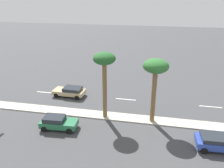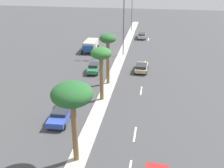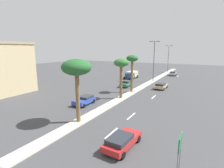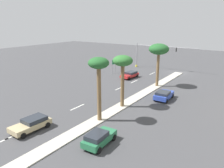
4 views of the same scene
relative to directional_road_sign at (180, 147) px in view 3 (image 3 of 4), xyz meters
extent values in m
plane|color=#424244|center=(-12.36, 22.41, -2.32)|extent=(160.00, 160.00, 0.00)
cube|color=#B7B2A3|center=(-12.36, 31.38, -2.26)|extent=(1.80, 80.72, 0.12)
cube|color=silver|center=(-7.39, 3.56, -2.32)|extent=(0.20, 2.80, 0.01)
cube|color=silver|center=(-7.39, 9.18, -2.32)|extent=(0.20, 2.80, 0.01)
cube|color=silver|center=(-7.39, 20.23, -2.32)|extent=(0.20, 2.80, 0.01)
cube|color=silver|center=(-7.39, 29.64, -2.32)|extent=(0.20, 2.80, 0.01)
cube|color=silver|center=(-7.39, 32.04, -2.32)|extent=(0.20, 2.80, 0.01)
cube|color=silver|center=(-7.39, 50.14, -2.32)|extent=(0.20, 2.80, 0.01)
cylinder|color=gray|center=(0.00, -0.62, -0.70)|extent=(0.10, 0.10, 3.24)
cylinder|color=gray|center=(0.00, 0.62, -0.70)|extent=(0.10, 0.10, 3.24)
cube|color=#19723F|center=(0.00, 0.00, 0.38)|extent=(0.08, 1.39, 1.07)
cube|color=#C6B284|center=(-36.36, 9.11, 2.65)|extent=(9.82, 8.52, 9.95)
cube|color=tan|center=(-36.36, 9.11, 7.88)|extent=(10.12, 8.82, 0.50)
cylinder|color=brown|center=(-12.47, 4.17, 0.88)|extent=(0.51, 0.51, 6.17)
ellipsoid|color=#235B28|center=(-12.47, 4.17, 4.59)|extent=(3.58, 3.58, 1.97)
cylinder|color=brown|center=(-12.52, 16.48, 0.81)|extent=(0.51, 0.51, 6.02)
ellipsoid|color=#2D6B2D|center=(-12.52, 16.48, 4.29)|extent=(2.71, 2.71, 1.49)
cylinder|color=brown|center=(-12.64, 21.91, 1.10)|extent=(0.50, 0.50, 6.60)
ellipsoid|color=#235B28|center=(-12.64, 21.91, 4.82)|extent=(2.44, 2.44, 1.34)
cylinder|color=#515459|center=(-12.12, 36.48, 3.34)|extent=(0.20, 0.20, 11.08)
cube|color=#515459|center=(-13.02, 36.48, 8.73)|extent=(1.10, 0.24, 0.16)
cube|color=#515459|center=(-11.22, 36.48, 8.73)|extent=(1.10, 0.24, 0.16)
cylinder|color=slate|center=(-12.52, 58.23, 2.95)|extent=(0.20, 0.20, 10.29)
cube|color=slate|center=(-13.42, 58.23, 7.94)|extent=(1.10, 0.24, 0.16)
cube|color=slate|center=(-11.62, 58.23, 7.94)|extent=(1.10, 0.24, 0.16)
cube|color=#B2B2B7|center=(-9.19, 50.98, -1.65)|extent=(2.18, 4.32, 0.70)
cube|color=#262B33|center=(-9.16, 50.45, -1.11)|extent=(1.88, 2.41, 0.38)
cylinder|color=black|center=(-10.20, 52.40, -2.00)|extent=(0.25, 0.65, 0.64)
cylinder|color=black|center=(-8.35, 52.50, -2.00)|extent=(0.25, 0.65, 0.64)
cylinder|color=black|center=(-10.04, 49.45, -2.00)|extent=(0.25, 0.65, 0.64)
cylinder|color=black|center=(-8.19, 49.55, -2.00)|extent=(0.25, 0.65, 0.64)
cube|color=#287047|center=(-15.95, 26.21, -1.68)|extent=(1.97, 4.00, 0.63)
cube|color=#262B33|center=(-15.98, 26.69, -1.13)|extent=(1.69, 2.24, 0.47)
cylinder|color=black|center=(-15.04, 24.90, -2.00)|extent=(0.26, 0.65, 0.64)
cylinder|color=black|center=(-16.68, 24.80, -2.00)|extent=(0.26, 0.65, 0.64)
cylinder|color=black|center=(-15.21, 27.62, -2.00)|extent=(0.26, 0.65, 0.64)
cylinder|color=black|center=(-16.86, 27.52, -2.00)|extent=(0.26, 0.65, 0.64)
cube|color=#2D47AD|center=(-16.23, 10.22, -1.66)|extent=(2.16, 4.16, 0.67)
cube|color=#262B33|center=(-16.25, 10.73, -1.14)|extent=(1.88, 2.32, 0.38)
cylinder|color=black|center=(-15.23, 8.83, -2.00)|extent=(0.25, 0.65, 0.64)
cylinder|color=black|center=(-17.12, 8.75, -2.00)|extent=(0.25, 0.65, 0.64)
cylinder|color=black|center=(-15.35, 11.68, -2.00)|extent=(0.25, 0.65, 0.64)
cylinder|color=black|center=(-17.24, 11.61, -2.00)|extent=(0.25, 0.65, 0.64)
cube|color=red|center=(-5.14, 1.63, -1.72)|extent=(2.16, 4.66, 0.56)
cube|color=#262B33|center=(-5.18, 1.07, -1.23)|extent=(1.85, 2.60, 0.42)
cylinder|color=black|center=(-5.94, 3.28, -2.00)|extent=(0.26, 0.65, 0.64)
cylinder|color=black|center=(-4.15, 3.17, -2.00)|extent=(0.26, 0.65, 0.64)
cylinder|color=black|center=(-6.14, 0.10, -2.00)|extent=(0.26, 0.65, 0.64)
cylinder|color=black|center=(-4.35, -0.01, -2.00)|extent=(0.26, 0.65, 0.64)
cube|color=tan|center=(-7.85, 28.23, -1.71)|extent=(2.13, 4.47, 0.58)
cube|color=#262B33|center=(-7.87, 27.68, -1.19)|extent=(1.86, 2.48, 0.45)
cylinder|color=black|center=(-8.73, 29.80, -2.00)|extent=(0.24, 0.65, 0.64)
cylinder|color=black|center=(-6.86, 29.74, -2.00)|extent=(0.24, 0.65, 0.64)
cylinder|color=black|center=(-8.84, 26.72, -2.00)|extent=(0.24, 0.65, 0.64)
cylinder|color=black|center=(-6.96, 26.65, -2.00)|extent=(0.24, 0.65, 0.64)
cube|color=#234C99|center=(-19.36, 36.78, -1.17)|extent=(2.33, 2.21, 1.40)
cube|color=beige|center=(-19.36, 38.51, -0.99)|extent=(2.33, 4.70, 1.77)
cylinder|color=black|center=(-18.20, 35.36, -1.87)|extent=(0.28, 0.90, 0.90)
cylinder|color=black|center=(-20.53, 35.36, -1.87)|extent=(0.28, 0.90, 0.90)
cylinder|color=black|center=(-18.20, 40.03, -1.87)|extent=(0.28, 0.90, 0.90)
cylinder|color=black|center=(-20.53, 40.03, -1.87)|extent=(0.28, 0.90, 0.90)
camera|label=1|loc=(-35.46, 16.49, 11.36)|focal=36.55mm
camera|label=2|loc=(-6.03, -14.40, 14.25)|focal=41.77mm
camera|label=3|loc=(1.18, -12.00, 6.71)|focal=28.14mm
camera|label=4|loc=(-27.87, 41.48, 9.42)|focal=35.42mm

